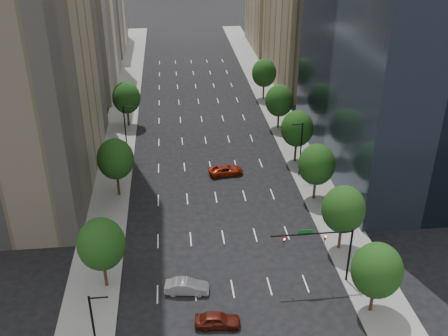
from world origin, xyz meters
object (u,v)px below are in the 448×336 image
object	(u,v)px
car_red_far	(226,170)
car_silver	(187,287)
traffic_signal	(329,245)
car_maroon	(217,320)

from	to	relation	value
car_red_far	car_silver	bearing A→B (deg)	157.41
traffic_signal	car_red_far	bearing A→B (deg)	107.28
traffic_signal	car_silver	xyz separation A→B (m)	(-15.60, -0.02, -4.37)
traffic_signal	car_silver	world-z (taller)	traffic_signal
car_maroon	car_red_far	xyz separation A→B (m)	(4.42, 32.16, -0.05)
car_silver	car_red_far	size ratio (longest dim) A/B	0.90
car_silver	traffic_signal	bearing A→B (deg)	-82.62
traffic_signal	car_red_far	world-z (taller)	traffic_signal
traffic_signal	car_red_far	xyz separation A→B (m)	(-8.32, 26.75, -4.43)
car_silver	car_red_far	world-z (taller)	car_silver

